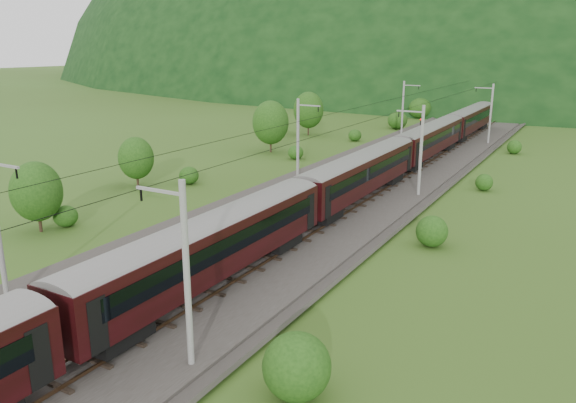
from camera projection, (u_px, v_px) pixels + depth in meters
The scene contains 14 objects.
ground at pixel (90, 333), 26.84m from camera, with size 600.00×600.00×0.00m, color #38531A.
railbed at pixel (216, 263), 35.16m from camera, with size 14.00×220.00×0.30m, color #38332D.
track_left at pixel (186, 253), 36.25m from camera, with size 2.40×220.00×0.27m.
track_right at pixel (248, 267), 33.96m from camera, with size 2.40×220.00×0.27m.
catenary_left at pixel (299, 138), 55.32m from camera, with size 2.54×192.28×8.00m.
catenary_right at pixel (420, 149), 49.47m from camera, with size 2.54×192.28×8.00m.
overhead_wires at pixel (212, 153), 33.29m from camera, with size 4.83×198.00×0.03m.
mountain_main at pixel (561, 77), 244.35m from camera, with size 504.00×360.00×244.00m, color black.
mountain_ridge at pixel (346, 68), 335.06m from camera, with size 336.00×280.00×132.00m, color black.
train at pixel (359, 168), 47.45m from camera, with size 2.76×152.32×4.79m.
hazard_post_near at pixel (329, 190), 49.66m from camera, with size 0.14×0.14×1.30m, color red.
hazard_post_far at pixel (329, 194), 47.63m from camera, with size 0.17×0.17×1.57m, color red.
signal at pixel (420, 124), 86.85m from camera, with size 0.22×0.22×2.02m.
vegetation_left at pixel (68, 186), 42.98m from camera, with size 14.37×140.71×7.05m.
Camera 1 is at (20.20, -16.27, 13.32)m, focal length 35.00 mm.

